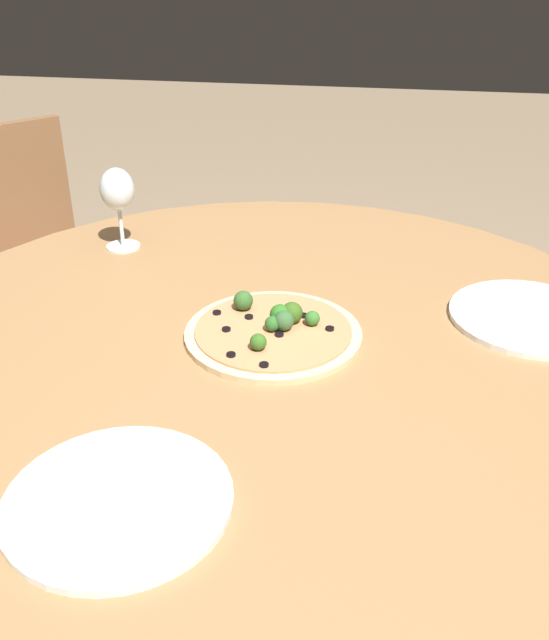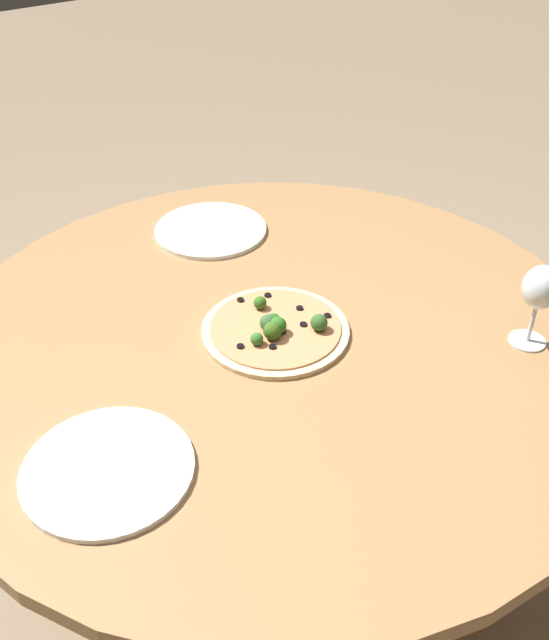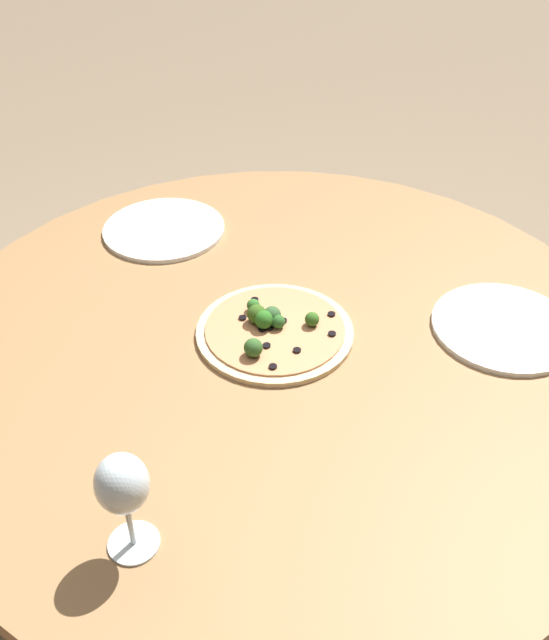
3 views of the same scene
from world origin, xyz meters
name	(u,v)px [view 1 (image 1 of 3)]	position (x,y,z in m)	size (l,w,h in m)	color
dining_table	(273,370)	(0.00, 0.00, 0.69)	(1.28, 1.28, 0.75)	olive
chair	(31,274)	(-0.69, -0.80, 0.48)	(0.56, 0.56, 0.87)	brown
pizza	(275,330)	(-0.01, 0.00, 0.76)	(0.28, 0.28, 0.05)	#DBBC89
wine_glass	(117,192)	(-0.31, -0.36, 0.87)	(0.07, 0.07, 0.16)	silver
plate_near	(530,317)	(-0.13, 0.41, 0.76)	(0.26, 0.26, 0.01)	white
plate_far	(118,501)	(0.39, -0.11, 0.76)	(0.26, 0.26, 0.01)	white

